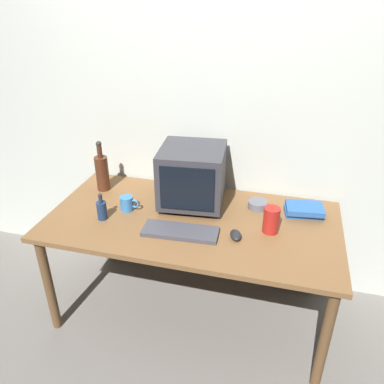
% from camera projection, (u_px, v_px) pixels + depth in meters
% --- Properties ---
extents(ground_plane, '(6.00, 6.00, 0.00)m').
position_uv_depth(ground_plane, '(192.00, 307.00, 2.59)').
color(ground_plane, slate).
extents(back_wall, '(4.00, 0.08, 2.50)m').
position_uv_depth(back_wall, '(212.00, 106.00, 2.41)').
color(back_wall, beige).
rests_on(back_wall, ground).
extents(desk, '(1.71, 0.86, 0.71)m').
position_uv_depth(desk, '(192.00, 229.00, 2.28)').
color(desk, brown).
rests_on(desk, ground).
extents(crt_monitor, '(0.42, 0.42, 0.37)m').
position_uv_depth(crt_monitor, '(192.00, 176.00, 2.32)').
color(crt_monitor, '#333338').
rests_on(crt_monitor, desk).
extents(keyboard, '(0.43, 0.18, 0.02)m').
position_uv_depth(keyboard, '(180.00, 231.00, 2.11)').
color(keyboard, '#3F3F47').
rests_on(keyboard, desk).
extents(computer_mouse, '(0.09, 0.11, 0.04)m').
position_uv_depth(computer_mouse, '(236.00, 235.00, 2.07)').
color(computer_mouse, black).
rests_on(computer_mouse, desk).
extents(bottle_tall, '(0.09, 0.09, 0.34)m').
position_uv_depth(bottle_tall, '(102.00, 172.00, 2.52)').
color(bottle_tall, '#472314').
rests_on(bottle_tall, desk).
extents(bottle_short, '(0.06, 0.06, 0.17)m').
position_uv_depth(bottle_short, '(102.00, 210.00, 2.22)').
color(bottle_short, navy).
rests_on(bottle_short, desk).
extents(book_stack, '(0.24, 0.18, 0.06)m').
position_uv_depth(book_stack, '(304.00, 210.00, 2.28)').
color(book_stack, '#28569E').
rests_on(book_stack, desk).
extents(mug, '(0.12, 0.08, 0.09)m').
position_uv_depth(mug, '(127.00, 204.00, 2.32)').
color(mug, '#3370B2').
rests_on(mug, desk).
extents(cd_spindle, '(0.12, 0.12, 0.04)m').
position_uv_depth(cd_spindle, '(258.00, 204.00, 2.35)').
color(cd_spindle, '#595B66').
rests_on(cd_spindle, desk).
extents(metal_canister, '(0.09, 0.09, 0.15)m').
position_uv_depth(metal_canister, '(271.00, 220.00, 2.10)').
color(metal_canister, '#A51E19').
rests_on(metal_canister, desk).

